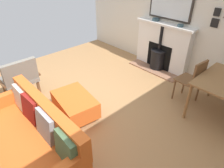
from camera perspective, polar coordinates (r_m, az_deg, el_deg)
ground_plane at (r=3.64m, az=-10.58°, el=-8.22°), size 5.49×5.35×0.01m
wall_left at (r=4.86m, az=17.20°, el=20.04°), size 0.12×5.35×2.78m
fireplace at (r=4.96m, az=14.23°, el=9.84°), size 0.53×1.47×1.13m
mirror_over_mantel at (r=4.75m, az=16.93°, el=22.47°), size 0.04×1.05×0.83m
mantel_bowl_near at (r=4.91m, az=12.72°, el=18.01°), size 0.17×0.17×0.06m
mantel_bowl_far at (r=4.58m, az=19.44°, el=15.91°), size 0.13×0.13×0.05m
sofa at (r=2.88m, az=-23.18°, el=-14.66°), size 0.89×1.79×0.82m
ottoman at (r=3.44m, az=-10.82°, el=-5.78°), size 0.66×0.89×0.39m
armchair_accent at (r=4.05m, az=-25.47°, el=1.82°), size 0.68×0.59×0.87m
dining_chair_near_fireplace at (r=3.82m, az=22.73°, el=1.47°), size 0.44×0.44×0.89m
photo_gallery_row at (r=4.34m, az=29.11°, el=16.79°), size 0.02×0.34×0.35m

